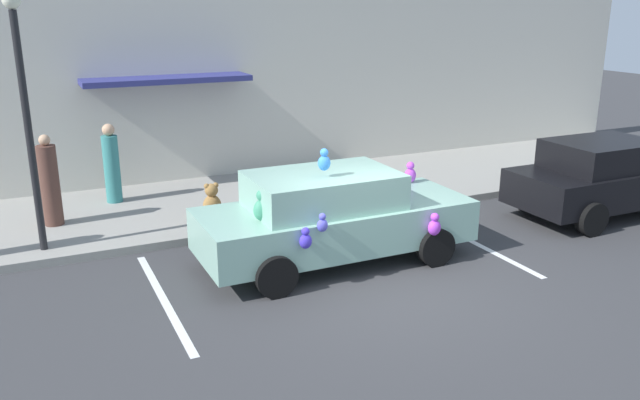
{
  "coord_description": "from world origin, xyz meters",
  "views": [
    {
      "loc": [
        -4.71,
        -7.75,
        4.14
      ],
      "look_at": [
        -0.19,
        1.87,
        0.9
      ],
      "focal_mm": 36.3,
      "sensor_mm": 36.0,
      "label": 1
    }
  ],
  "objects": [
    {
      "name": "street_lamp_post",
      "position": [
        -4.59,
        3.5,
        2.69
      ],
      "size": [
        0.28,
        0.28,
        4.18
      ],
      "color": "black",
      "rests_on": "sidewalk"
    },
    {
      "name": "sidewalk",
      "position": [
        0.0,
        5.0,
        0.07
      ],
      "size": [
        24.0,
        4.0,
        0.15
      ],
      "primitive_type": "cube",
      "color": "gray",
      "rests_on": "ground"
    },
    {
      "name": "pedestrian_by_lamp",
      "position": [
        -3.09,
        5.83,
        0.93
      ],
      "size": [
        0.33,
        0.33,
        1.65
      ],
      "color": "teal",
      "rests_on": "sidewalk"
    },
    {
      "name": "pedestrian_near_shopfront",
      "position": [
        -4.34,
        4.8,
        0.94
      ],
      "size": [
        0.35,
        0.35,
        1.72
      ],
      "color": "brown",
      "rests_on": "sidewalk"
    },
    {
      "name": "parking_stripe_rear",
      "position": [
        -3.13,
        1.0,
        0.0
      ],
      "size": [
        0.12,
        3.6,
        0.01
      ],
      "primitive_type": "cube",
      "color": "silver",
      "rests_on": "ground"
    },
    {
      "name": "parked_sedan_behind",
      "position": [
        5.84,
        1.2,
        0.79
      ],
      "size": [
        4.0,
        1.92,
        1.54
      ],
      "color": "black",
      "rests_on": "ground"
    },
    {
      "name": "storefront_building",
      "position": [
        -0.02,
        7.14,
        3.19
      ],
      "size": [
        24.0,
        1.25,
        6.4
      ],
      "color": "beige",
      "rests_on": "ground"
    },
    {
      "name": "plush_covered_car",
      "position": [
        -0.25,
        1.26,
        0.8
      ],
      "size": [
        4.53,
        2.02,
        2.0
      ],
      "color": "#8BB9A7",
      "rests_on": "ground"
    },
    {
      "name": "parking_stripe_front",
      "position": [
        2.46,
        1.0,
        0.0
      ],
      "size": [
        0.12,
        3.6,
        0.01
      ],
      "primitive_type": "cube",
      "color": "silver",
      "rests_on": "ground"
    },
    {
      "name": "teddy_bear_on_sidewalk",
      "position": [
        -1.53,
        3.94,
        0.47
      ],
      "size": [
        0.36,
        0.3,
        0.69
      ],
      "color": "#9E723D",
      "rests_on": "sidewalk"
    },
    {
      "name": "ground_plane",
      "position": [
        0.0,
        0.0,
        0.0
      ],
      "size": [
        60.0,
        60.0,
        0.0
      ],
      "primitive_type": "plane",
      "color": "#38383A"
    }
  ]
}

